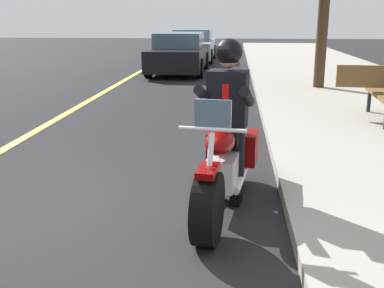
{
  "coord_description": "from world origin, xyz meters",
  "views": [
    {
      "loc": [
        4.17,
        1.46,
        1.95
      ],
      "look_at": [
        -0.19,
        1.06,
        0.75
      ],
      "focal_mm": 43.62,
      "sensor_mm": 36.0,
      "label": 1
    }
  ],
  "objects_px": {
    "rider_main": "(227,107)",
    "car_dark": "(179,53)",
    "car_silver": "(193,45)",
    "motorcycle_main": "(224,166)"
  },
  "relations": [
    {
      "from": "car_silver",
      "to": "car_dark",
      "type": "relative_size",
      "value": 1.0
    },
    {
      "from": "car_silver",
      "to": "car_dark",
      "type": "bearing_deg",
      "value": -1.07
    },
    {
      "from": "rider_main",
      "to": "car_silver",
      "type": "relative_size",
      "value": 0.38
    },
    {
      "from": "car_silver",
      "to": "car_dark",
      "type": "height_order",
      "value": "same"
    },
    {
      "from": "motorcycle_main",
      "to": "rider_main",
      "type": "distance_m",
      "value": 0.61
    },
    {
      "from": "rider_main",
      "to": "car_dark",
      "type": "height_order",
      "value": "rider_main"
    },
    {
      "from": "motorcycle_main",
      "to": "car_silver",
      "type": "xyz_separation_m",
      "value": [
        -16.82,
        -1.82,
        0.24
      ]
    },
    {
      "from": "rider_main",
      "to": "car_dark",
      "type": "xyz_separation_m",
      "value": [
        -11.98,
        -1.93,
        -0.35
      ]
    },
    {
      "from": "rider_main",
      "to": "car_silver",
      "type": "height_order",
      "value": "rider_main"
    },
    {
      "from": "rider_main",
      "to": "car_dark",
      "type": "bearing_deg",
      "value": -170.86
    }
  ]
}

